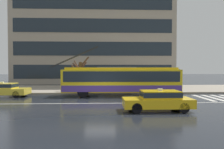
# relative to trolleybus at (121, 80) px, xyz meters

# --- Properties ---
(ground_plane) EXTENTS (160.00, 160.00, 0.00)m
(ground_plane) POSITION_rel_trolleybus_xyz_m (-1.98, -3.31, -1.51)
(ground_plane) COLOR #20242C
(sidewalk_slab) EXTENTS (80.00, 10.00, 0.14)m
(sidewalk_slab) POSITION_rel_trolleybus_xyz_m (-1.98, 6.60, -1.44)
(sidewalk_slab) COLOR gray
(sidewalk_slab) RESTS_ON ground_plane
(crosswalk_stripe_edge_near) EXTENTS (0.44, 4.40, 0.01)m
(crosswalk_stripe_edge_near) POSITION_rel_trolleybus_xyz_m (7.18, -1.86, -1.51)
(crosswalk_stripe_edge_near) COLOR beige
(crosswalk_stripe_edge_near) RESTS_ON ground_plane
(crosswalk_stripe_inner_a) EXTENTS (0.44, 4.40, 0.01)m
(crosswalk_stripe_inner_a) POSITION_rel_trolleybus_xyz_m (8.08, -1.86, -1.51)
(crosswalk_stripe_inner_a) COLOR beige
(crosswalk_stripe_inner_a) RESTS_ON ground_plane
(crosswalk_stripe_center) EXTENTS (0.44, 4.40, 0.01)m
(crosswalk_stripe_center) POSITION_rel_trolleybus_xyz_m (8.98, -1.86, -1.51)
(crosswalk_stripe_center) COLOR beige
(crosswalk_stripe_center) RESTS_ON ground_plane
(lane_centre_line) EXTENTS (72.00, 0.14, 0.01)m
(lane_centre_line) POSITION_rel_trolleybus_xyz_m (-1.98, -4.51, -1.51)
(lane_centre_line) COLOR silver
(lane_centre_line) RESTS_ON ground_plane
(trolleybus) EXTENTS (12.31, 2.69, 4.74)m
(trolleybus) POSITION_rel_trolleybus_xyz_m (0.00, 0.00, 0.00)
(trolleybus) COLOR yellow
(trolleybus) RESTS_ON ground_plane
(taxi_oncoming_near) EXTENTS (4.27, 1.76, 1.39)m
(taxi_oncoming_near) POSITION_rel_trolleybus_xyz_m (1.68, -7.62, -0.81)
(taxi_oncoming_near) COLOR yellow
(taxi_oncoming_near) RESTS_ON ground_plane
(taxi_queued_behind_bus) EXTENTS (4.57, 2.07, 1.39)m
(taxi_queued_behind_bus) POSITION_rel_trolleybus_xyz_m (-11.04, -0.17, -0.81)
(taxi_queued_behind_bus) COLOR yellow
(taxi_queued_behind_bus) RESTS_ON ground_plane
(bus_shelter) EXTENTS (4.24, 1.82, 2.63)m
(bus_shelter) POSITION_rel_trolleybus_xyz_m (-0.25, 3.57, 0.62)
(bus_shelter) COLOR gray
(bus_shelter) RESTS_ON sidewalk_slab
(pedestrian_at_shelter) EXTENTS (1.40, 1.40, 1.99)m
(pedestrian_at_shelter) POSITION_rel_trolleybus_xyz_m (1.74, 2.05, 0.21)
(pedestrian_at_shelter) COLOR #51553D
(pedestrian_at_shelter) RESTS_ON sidewalk_slab
(pedestrian_approaching_curb) EXTENTS (0.50, 0.50, 1.55)m
(pedestrian_approaching_curb) POSITION_rel_trolleybus_xyz_m (4.30, 2.91, -0.46)
(pedestrian_approaching_curb) COLOR #554346
(pedestrian_approaching_curb) RESTS_ON sidewalk_slab
(street_tree_bare) EXTENTS (1.95, 1.52, 3.78)m
(street_tree_bare) POSITION_rel_trolleybus_xyz_m (-4.25, 3.28, 0.56)
(street_tree_bare) COLOR brown
(street_tree_bare) RESTS_ON sidewalk_slab
(office_tower_corner_left) EXTENTS (27.87, 10.36, 30.68)m
(office_tower_corner_left) POSITION_rel_trolleybus_xyz_m (-3.24, 20.42, 13.84)
(office_tower_corner_left) COLOR #A49887
(office_tower_corner_left) RESTS_ON ground_plane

